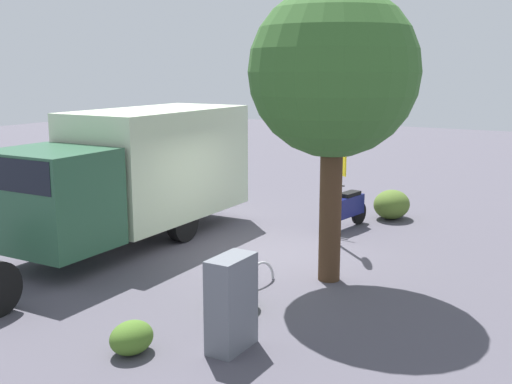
{
  "coord_description": "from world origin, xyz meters",
  "views": [
    {
      "loc": [
        11.02,
        6.13,
        3.86
      ],
      "look_at": [
        -0.25,
        -0.5,
        1.25
      ],
      "focal_mm": 43.84,
      "sensor_mm": 36.0,
      "label": 1
    }
  ],
  "objects_px": {
    "utility_cabinet": "(231,303)",
    "bike_rack_hoop": "(260,284)",
    "box_truck_near": "(132,171)",
    "stop_sign": "(341,162)",
    "motorcycle": "(347,208)",
    "street_tree": "(334,74)"
  },
  "relations": [
    {
      "from": "street_tree",
      "to": "utility_cabinet",
      "type": "bearing_deg",
      "value": 0.23
    },
    {
      "from": "motorcycle",
      "to": "utility_cabinet",
      "type": "height_order",
      "value": "utility_cabinet"
    },
    {
      "from": "utility_cabinet",
      "to": "bike_rack_hoop",
      "type": "height_order",
      "value": "utility_cabinet"
    },
    {
      "from": "stop_sign",
      "to": "utility_cabinet",
      "type": "relative_size",
      "value": 2.11
    },
    {
      "from": "motorcycle",
      "to": "utility_cabinet",
      "type": "distance_m",
      "value": 7.11
    },
    {
      "from": "stop_sign",
      "to": "bike_rack_hoop",
      "type": "distance_m",
      "value": 3.61
    },
    {
      "from": "street_tree",
      "to": "bike_rack_hoop",
      "type": "relative_size",
      "value": 6.22
    },
    {
      "from": "utility_cabinet",
      "to": "bike_rack_hoop",
      "type": "distance_m",
      "value": 2.75
    },
    {
      "from": "utility_cabinet",
      "to": "street_tree",
      "type": "bearing_deg",
      "value": -179.77
    },
    {
      "from": "bike_rack_hoop",
      "to": "stop_sign",
      "type": "bearing_deg",
      "value": 175.41
    },
    {
      "from": "stop_sign",
      "to": "street_tree",
      "type": "bearing_deg",
      "value": 18.23
    },
    {
      "from": "box_truck_near",
      "to": "street_tree",
      "type": "relative_size",
      "value": 1.54
    },
    {
      "from": "motorcycle",
      "to": "street_tree",
      "type": "xyz_separation_m",
      "value": [
        3.66,
        1.16,
        3.23
      ]
    },
    {
      "from": "motorcycle",
      "to": "stop_sign",
      "type": "xyz_separation_m",
      "value": [
        1.47,
        0.44,
        1.35
      ]
    },
    {
      "from": "box_truck_near",
      "to": "street_tree",
      "type": "bearing_deg",
      "value": 87.11
    },
    {
      "from": "box_truck_near",
      "to": "bike_rack_hoop",
      "type": "relative_size",
      "value": 9.56
    },
    {
      "from": "stop_sign",
      "to": "bike_rack_hoop",
      "type": "bearing_deg",
      "value": -4.59
    },
    {
      "from": "motorcycle",
      "to": "street_tree",
      "type": "distance_m",
      "value": 5.02
    },
    {
      "from": "utility_cabinet",
      "to": "bike_rack_hoop",
      "type": "relative_size",
      "value": 1.57
    },
    {
      "from": "street_tree",
      "to": "utility_cabinet",
      "type": "height_order",
      "value": "street_tree"
    },
    {
      "from": "bike_rack_hoop",
      "to": "motorcycle",
      "type": "bearing_deg",
      "value": -177.6
    },
    {
      "from": "box_truck_near",
      "to": "street_tree",
      "type": "height_order",
      "value": "street_tree"
    }
  ]
}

